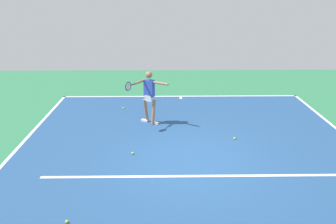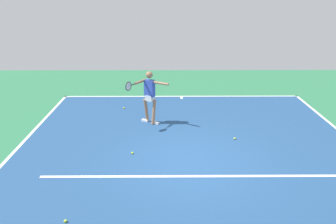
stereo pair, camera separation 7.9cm
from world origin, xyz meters
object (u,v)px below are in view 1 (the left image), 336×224
tennis_ball_by_sideline (67,222)px  tennis_ball_near_service_line (133,153)px  tennis_ball_centre_court (235,138)px  tennis_ball_near_player (123,108)px  tennis_player (149,94)px

tennis_ball_by_sideline → tennis_ball_near_service_line: bearing=-109.9°
tennis_ball_by_sideline → tennis_ball_centre_court: 5.66m
tennis_ball_near_player → tennis_ball_by_sideline: size_ratio=1.00×
tennis_ball_near_player → tennis_ball_by_sideline: bearing=86.7°
tennis_player → tennis_ball_near_service_line: 2.56m
tennis_ball_near_service_line → tennis_ball_by_sideline: same height
tennis_ball_near_player → tennis_ball_by_sideline: same height
tennis_ball_centre_court → tennis_ball_by_sideline: bearing=43.2°
tennis_ball_near_player → tennis_ball_centre_court: size_ratio=1.00×
tennis_player → tennis_ball_near_service_line: (0.39, 2.32, -1.03)m
tennis_ball_near_service_line → tennis_ball_near_player: (0.68, -3.78, 0.00)m
tennis_ball_near_service_line → tennis_ball_by_sideline: bearing=70.1°
tennis_ball_centre_court → tennis_player: bearing=-27.0°
tennis_ball_near_service_line → tennis_ball_by_sideline: 3.11m
tennis_ball_by_sideline → tennis_ball_centre_court: bearing=-136.8°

